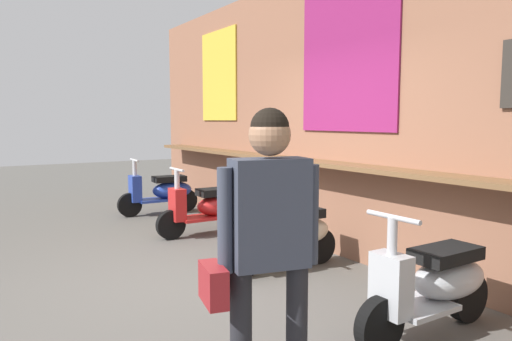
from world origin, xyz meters
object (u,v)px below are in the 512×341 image
at_px(scooter_cream, 289,234).
at_px(scooter_blue, 163,191).
at_px(scooter_red, 209,207).
at_px(scooter_silver, 435,284).
at_px(shopper_with_handbag, 267,231).

bearing_deg(scooter_cream, scooter_blue, -89.40).
distance_m(scooter_red, scooter_silver, 3.77).
relative_size(scooter_silver, shopper_with_handbag, 0.83).
height_order(scooter_blue, scooter_cream, same).
xyz_separation_m(scooter_cream, scooter_silver, (1.86, 0.00, 0.00)).
xyz_separation_m(scooter_silver, shopper_with_handbag, (0.15, -1.61, 0.63)).
bearing_deg(scooter_cream, scooter_silver, 90.60).
distance_m(scooter_red, shopper_with_handbag, 4.28).
bearing_deg(scooter_blue, scooter_cream, 92.89).
height_order(scooter_red, shopper_with_handbag, shopper_with_handbag).
xyz_separation_m(scooter_blue, scooter_red, (1.79, 0.00, 0.00)).
relative_size(scooter_blue, scooter_silver, 1.00).
relative_size(scooter_cream, shopper_with_handbag, 0.84).
height_order(scooter_blue, shopper_with_handbag, shopper_with_handbag).
distance_m(scooter_blue, scooter_red, 1.79).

